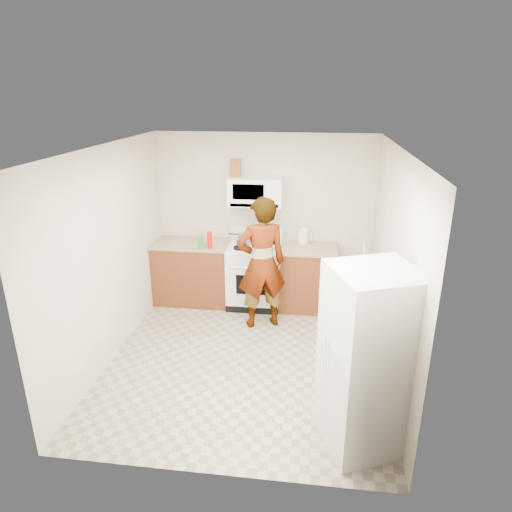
% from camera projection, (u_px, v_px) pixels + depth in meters
% --- Properties ---
extents(floor, '(3.60, 3.60, 0.00)m').
position_uv_depth(floor, '(246.00, 358.00, 5.54)').
color(floor, gray).
rests_on(floor, ground).
extents(back_wall, '(3.20, 0.02, 2.50)m').
position_uv_depth(back_wall, '(264.00, 219.00, 6.77)').
color(back_wall, beige).
rests_on(back_wall, floor).
extents(right_wall, '(0.02, 3.60, 2.50)m').
position_uv_depth(right_wall, '(391.00, 268.00, 4.91)').
color(right_wall, beige).
rests_on(right_wall, floor).
extents(cabinet_left, '(1.12, 0.62, 0.90)m').
position_uv_depth(cabinet_left, '(193.00, 273.00, 6.90)').
color(cabinet_left, maroon).
rests_on(cabinet_left, floor).
extents(counter_left, '(1.14, 0.64, 0.03)m').
position_uv_depth(counter_left, '(192.00, 244.00, 6.73)').
color(counter_left, '#9D866A').
rests_on(counter_left, cabinet_left).
extents(cabinet_right, '(0.80, 0.62, 0.90)m').
position_uv_depth(cabinet_right, '(307.00, 279.00, 6.68)').
color(cabinet_right, maroon).
rests_on(cabinet_right, floor).
extents(counter_right, '(0.82, 0.64, 0.03)m').
position_uv_depth(counter_right, '(309.00, 249.00, 6.52)').
color(counter_right, '#9D866A').
rests_on(counter_right, cabinet_right).
extents(gas_range, '(0.76, 0.65, 1.13)m').
position_uv_depth(gas_range, '(255.00, 274.00, 6.76)').
color(gas_range, white).
rests_on(gas_range, floor).
extents(microwave, '(0.76, 0.38, 0.40)m').
position_uv_depth(microwave, '(256.00, 191.00, 6.46)').
color(microwave, white).
rests_on(microwave, back_wall).
extents(person, '(0.77, 0.64, 1.80)m').
position_uv_depth(person, '(262.00, 263.00, 6.01)').
color(person, tan).
rests_on(person, floor).
extents(fridge, '(0.91, 0.91, 1.70)m').
position_uv_depth(fridge, '(369.00, 360.00, 3.96)').
color(fridge, white).
rests_on(fridge, floor).
extents(kettle, '(0.20, 0.20, 0.20)m').
position_uv_depth(kettle, '(303.00, 237.00, 6.67)').
color(kettle, white).
rests_on(kettle, counter_right).
extents(jug, '(0.15, 0.15, 0.24)m').
position_uv_depth(jug, '(236.00, 168.00, 6.41)').
color(jug, brown).
rests_on(jug, microwave).
extents(saucepan, '(0.31, 0.31, 0.13)m').
position_uv_depth(saucepan, '(246.00, 237.00, 6.69)').
color(saucepan, '#B9B9BE').
rests_on(saucepan, gas_range).
extents(tray, '(0.29, 0.24, 0.05)m').
position_uv_depth(tray, '(266.00, 247.00, 6.47)').
color(tray, silver).
rests_on(tray, gas_range).
extents(bottle_spray, '(0.09, 0.09, 0.24)m').
position_uv_depth(bottle_spray, '(210.00, 240.00, 6.44)').
color(bottle_spray, red).
rests_on(bottle_spray, counter_left).
extents(bottle_hot_sauce, '(0.06, 0.06, 0.15)m').
position_uv_depth(bottle_hot_sauce, '(201.00, 239.00, 6.62)').
color(bottle_hot_sauce, gold).
rests_on(bottle_hot_sauce, counter_left).
extents(bottle_green_cap, '(0.06, 0.06, 0.20)m').
position_uv_depth(bottle_green_cap, '(201.00, 242.00, 6.42)').
color(bottle_green_cap, '#188827').
rests_on(bottle_green_cap, counter_left).
extents(pot_lid, '(0.28, 0.28, 0.01)m').
position_uv_depth(pot_lid, '(210.00, 245.00, 6.62)').
color(pot_lid, silver).
rests_on(pot_lid, counter_left).
extents(broom, '(0.24, 0.13, 1.14)m').
position_uv_depth(broom, '(367.00, 282.00, 6.26)').
color(broom, white).
rests_on(broom, floor).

